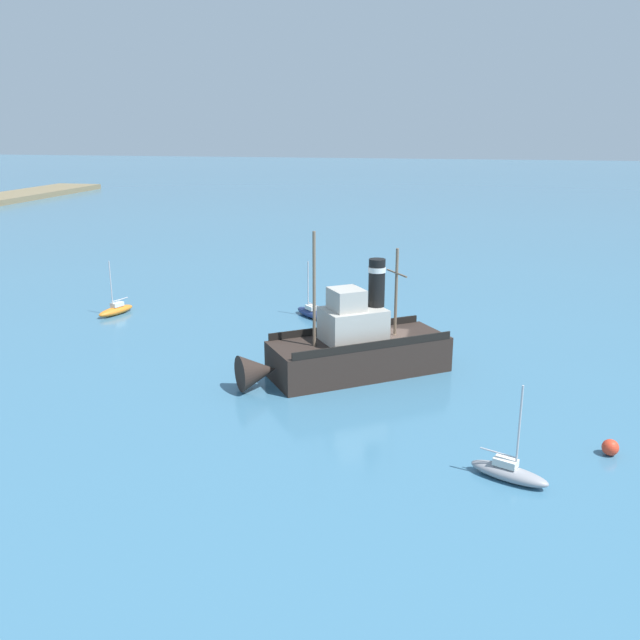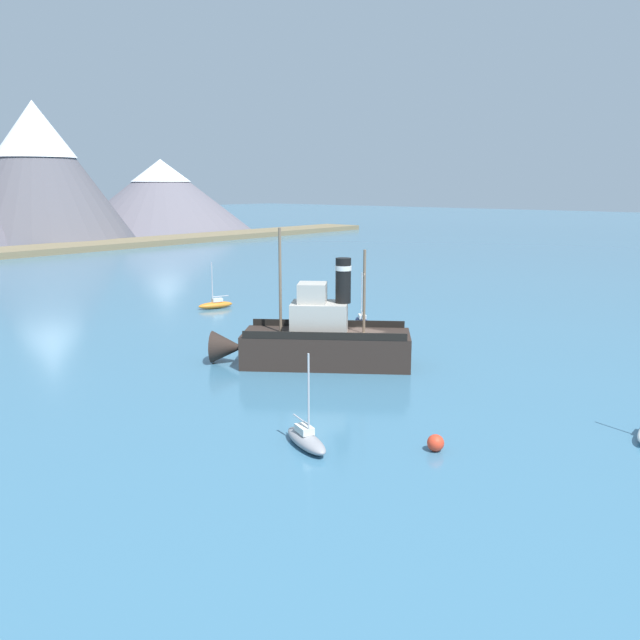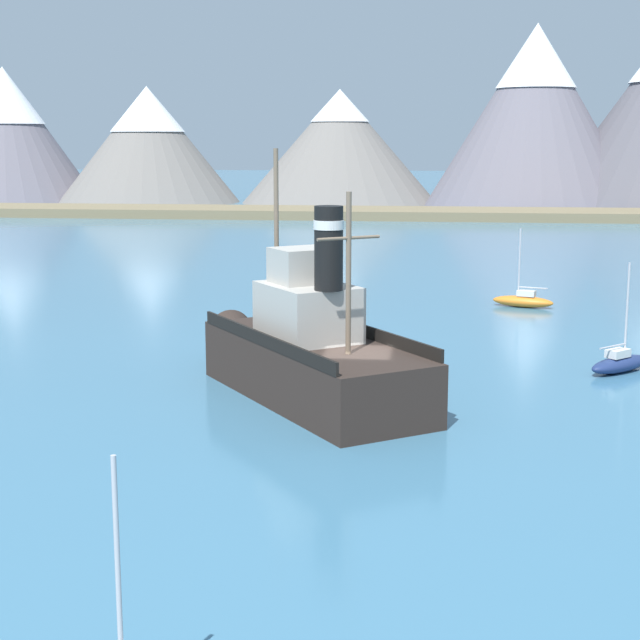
{
  "view_description": "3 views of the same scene",
  "coord_description": "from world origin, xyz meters",
  "views": [
    {
      "loc": [
        -44.73,
        -4.57,
        16.29
      ],
      "look_at": [
        -1.13,
        4.66,
        3.38
      ],
      "focal_mm": 38.0,
      "sensor_mm": 36.0,
      "label": 1
    },
    {
      "loc": [
        -38.72,
        -28.32,
        12.9
      ],
      "look_at": [
        0.92,
        4.72,
        2.52
      ],
      "focal_mm": 38.0,
      "sensor_mm": 36.0,
      "label": 2
    },
    {
      "loc": [
        2.84,
        -35.89,
        10.24
      ],
      "look_at": [
        -2.0,
        4.68,
        2.71
      ],
      "focal_mm": 55.0,
      "sensor_mm": 36.0,
      "label": 3
    }
  ],
  "objects": [
    {
      "name": "shoreline_strip",
      "position": [
        0.0,
        95.28,
        0.6
      ],
      "size": [
        240.0,
        12.0,
        1.2
      ],
      "primitive_type": "cube",
      "color": "#7A6B4C",
      "rests_on": "ground"
    },
    {
      "name": "sailboat_navy",
      "position": [
        11.12,
        8.15,
        0.43
      ],
      "size": [
        3.48,
        3.44,
        4.9
      ],
      "color": "navy",
      "rests_on": "ground"
    },
    {
      "name": "sailboat_orange",
      "position": [
        8.27,
        25.23,
        0.43
      ],
      "size": [
        3.95,
        2.27,
        4.9
      ],
      "color": "orange",
      "rests_on": "ground"
    },
    {
      "name": "old_tugboat",
      "position": [
        -2.26,
        2.29,
        1.83
      ],
      "size": [
        11.08,
        13.7,
        9.9
      ],
      "color": "#2D231E",
      "rests_on": "ground"
    },
    {
      "name": "mountain_ridge",
      "position": [
        21.31,
        123.37,
        12.57
      ],
      "size": [
        189.3,
        52.58,
        31.09
      ],
      "color": "slate",
      "rests_on": "ground"
    },
    {
      "name": "ground_plane",
      "position": [
        0.0,
        0.0,
        0.0
      ],
      "size": [
        600.0,
        600.0,
        0.0
      ],
      "primitive_type": "plane",
      "color": "teal"
    }
  ]
}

